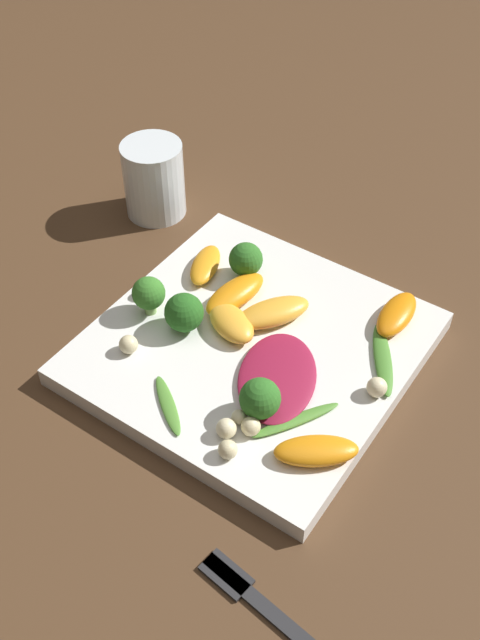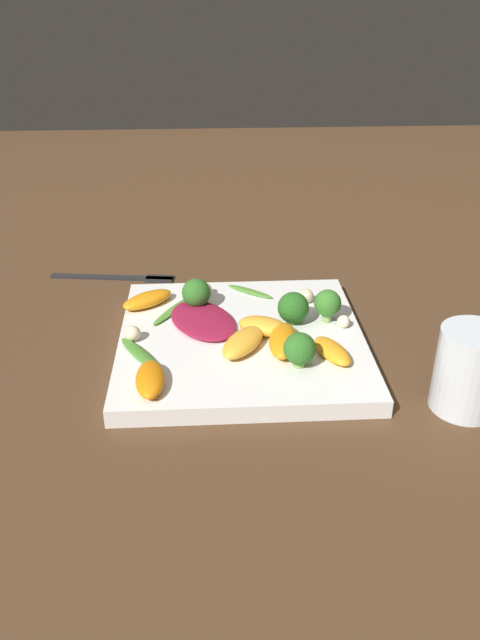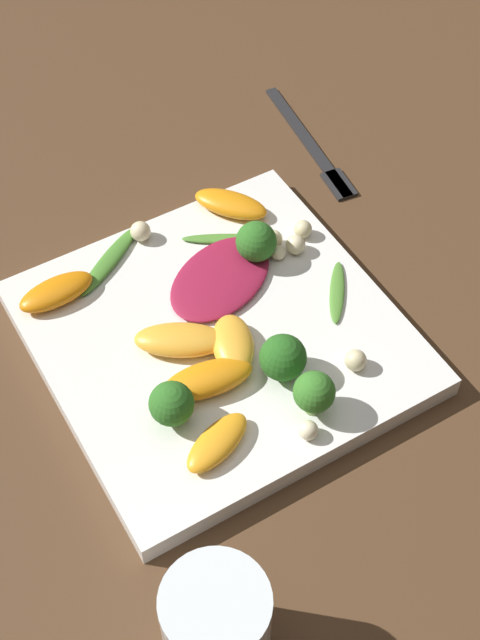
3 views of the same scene
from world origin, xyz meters
TOP-DOWN VIEW (x-y plane):
  - ground_plane at (0.00, 0.00)m, footprint 2.40×2.40m
  - plate at (0.00, 0.00)m, footprint 0.28×0.28m
  - drinking_glass at (-0.22, 0.12)m, footprint 0.07×0.07m
  - fork at (0.15, -0.20)m, footprint 0.18×0.04m
  - radicchio_leaf_0 at (0.04, -0.03)m, footprint 0.11×0.12m
  - orange_segment_0 at (0.11, -0.08)m, footprint 0.07×0.07m
  - orange_segment_1 at (-0.09, 0.05)m, footprint 0.05×0.07m
  - orange_segment_2 at (-0.04, 0.03)m, footprint 0.04×0.08m
  - orange_segment_3 at (-0.02, 0.00)m, footprint 0.07×0.05m
  - orange_segment_4 at (-0.00, 0.03)m, footprint 0.07×0.08m
  - orange_segment_5 at (0.10, 0.10)m, footprint 0.03×0.07m
  - broccoli_floret_0 at (-0.06, 0.07)m, footprint 0.03×0.03m
  - broccoli_floret_1 at (0.05, -0.07)m, footprint 0.04×0.04m
  - broccoli_floret_2 at (-0.10, -0.02)m, footprint 0.03×0.03m
  - broccoli_floret_3 at (-0.06, -0.02)m, footprint 0.04×0.04m
  - arugula_sprig_0 at (-0.02, -0.10)m, footprint 0.06×0.05m
  - arugula_sprig_1 at (0.08, -0.06)m, footprint 0.05×0.08m
  - arugula_sprig_2 at (0.11, 0.05)m, footprint 0.06×0.08m
  - macadamia_nut_0 at (-0.09, -0.07)m, footprint 0.02×0.02m
  - macadamia_nut_1 at (0.04, -0.10)m, footprint 0.02×0.02m
  - macadamia_nut_2 at (0.12, 0.01)m, footprint 0.02×0.02m
  - macadamia_nut_3 at (0.04, -0.08)m, footprint 0.01×0.01m
  - macadamia_nut_4 at (0.05, -0.12)m, footprint 0.02×0.02m
  - macadamia_nut_5 at (-0.12, -0.01)m, footprint 0.02×0.02m
  - macadamia_nut_6 at (0.06, -0.09)m, footprint 0.02×0.02m

SIDE VIEW (x-z plane):
  - ground_plane at x=0.00m, z-range 0.00..0.00m
  - fork at x=0.15m, z-range 0.00..0.01m
  - plate at x=0.00m, z-range 0.00..0.02m
  - arugula_sprig_0 at x=-0.02m, z-range 0.02..0.02m
  - arugula_sprig_1 at x=0.08m, z-range 0.02..0.02m
  - arugula_sprig_2 at x=0.11m, z-range 0.02..0.03m
  - radicchio_leaf_0 at x=0.04m, z-range 0.02..0.03m
  - macadamia_nut_3 at x=0.04m, z-range 0.02..0.03m
  - orange_segment_1 at x=-0.09m, z-range 0.02..0.03m
  - macadamia_nut_5 at x=-0.12m, z-range 0.02..0.03m
  - orange_segment_0 at x=0.11m, z-range 0.02..0.04m
  - macadamia_nut_4 at x=0.05m, z-range 0.02..0.04m
  - orange_segment_5 at x=0.10m, z-range 0.02..0.04m
  - macadamia_nut_6 at x=0.06m, z-range 0.02..0.04m
  - macadamia_nut_1 at x=0.04m, z-range 0.02..0.04m
  - macadamia_nut_0 at x=-0.09m, z-range 0.02..0.04m
  - macadamia_nut_2 at x=0.12m, z-range 0.02..0.04m
  - orange_segment_4 at x=0.00m, z-range 0.02..0.04m
  - orange_segment_3 at x=-0.02m, z-range 0.02..0.04m
  - orange_segment_2 at x=-0.04m, z-range 0.02..0.04m
  - broccoli_floret_1 at x=0.05m, z-range 0.02..0.06m
  - broccoli_floret_3 at x=-0.06m, z-range 0.02..0.06m
  - broccoli_floret_0 at x=-0.06m, z-range 0.02..0.06m
  - drinking_glass at x=-0.22m, z-range 0.00..0.09m
  - broccoli_floret_2 at x=-0.10m, z-range 0.02..0.06m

